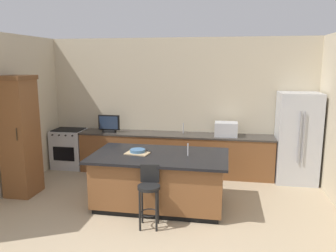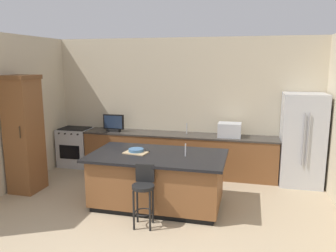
{
  "view_description": "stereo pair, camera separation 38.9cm",
  "coord_description": "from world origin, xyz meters",
  "px_view_note": "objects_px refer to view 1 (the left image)",
  "views": [
    {
      "loc": [
        1.08,
        -3.45,
        2.47
      ],
      "look_at": [
        0.02,
        2.52,
        1.31
      ],
      "focal_mm": 35.79,
      "sensor_mm": 36.0,
      "label": 1
    },
    {
      "loc": [
        1.46,
        -3.37,
        2.47
      ],
      "look_at": [
        0.02,
        2.52,
        1.31
      ],
      "focal_mm": 35.79,
      "sensor_mm": 36.0,
      "label": 2
    }
  ],
  "objects_px": {
    "bar_stool_center": "(149,191)",
    "refrigerator": "(297,138)",
    "kitchen_island": "(160,180)",
    "microwave": "(226,129)",
    "range_oven": "(70,148)",
    "tv_remote": "(149,151)",
    "cutting_board": "(137,153)",
    "tv_monitor": "(109,124)",
    "fruit_bowl": "(138,151)",
    "cabinet_tower": "(20,134)"
  },
  "relations": [
    {
      "from": "cabinet_tower",
      "to": "tv_remote",
      "type": "height_order",
      "value": "cabinet_tower"
    },
    {
      "from": "cabinet_tower",
      "to": "kitchen_island",
      "type": "bearing_deg",
      "value": -1.48
    },
    {
      "from": "range_oven",
      "to": "cabinet_tower",
      "type": "relative_size",
      "value": 0.41
    },
    {
      "from": "kitchen_island",
      "to": "tv_remote",
      "type": "distance_m",
      "value": 0.55
    },
    {
      "from": "range_oven",
      "to": "tv_monitor",
      "type": "distance_m",
      "value": 1.2
    },
    {
      "from": "refrigerator",
      "to": "cutting_board",
      "type": "xyz_separation_m",
      "value": [
        -2.93,
        -1.72,
        -0.0
      ]
    },
    {
      "from": "microwave",
      "to": "tv_remote",
      "type": "bearing_deg",
      "value": -130.39
    },
    {
      "from": "kitchen_island",
      "to": "cabinet_tower",
      "type": "height_order",
      "value": "cabinet_tower"
    },
    {
      "from": "refrigerator",
      "to": "tv_remote",
      "type": "xyz_separation_m",
      "value": [
        -2.78,
        -1.51,
        -0.0
      ]
    },
    {
      "from": "kitchen_island",
      "to": "refrigerator",
      "type": "xyz_separation_m",
      "value": [
        2.55,
        1.69,
        0.46
      ]
    },
    {
      "from": "cabinet_tower",
      "to": "tv_monitor",
      "type": "xyz_separation_m",
      "value": [
        1.13,
        1.63,
        -0.08
      ]
    },
    {
      "from": "refrigerator",
      "to": "microwave",
      "type": "height_order",
      "value": "refrigerator"
    },
    {
      "from": "refrigerator",
      "to": "cabinet_tower",
      "type": "relative_size",
      "value": 0.83
    },
    {
      "from": "refrigerator",
      "to": "cabinet_tower",
      "type": "height_order",
      "value": "cabinet_tower"
    },
    {
      "from": "bar_stool_center",
      "to": "refrigerator",
      "type": "bearing_deg",
      "value": 37.55
    },
    {
      "from": "tv_monitor",
      "to": "kitchen_island",
      "type": "bearing_deg",
      "value": -48.25
    },
    {
      "from": "microwave",
      "to": "refrigerator",
      "type": "bearing_deg",
      "value": -2.21
    },
    {
      "from": "tv_monitor",
      "to": "cutting_board",
      "type": "height_order",
      "value": "tv_monitor"
    },
    {
      "from": "tv_monitor",
      "to": "cutting_board",
      "type": "bearing_deg",
      "value": -56.7
    },
    {
      "from": "range_oven",
      "to": "tv_remote",
      "type": "bearing_deg",
      "value": -34.31
    },
    {
      "from": "cabinet_tower",
      "to": "microwave",
      "type": "relative_size",
      "value": 4.65
    },
    {
      "from": "tv_monitor",
      "to": "microwave",
      "type": "bearing_deg",
      "value": 1.14
    },
    {
      "from": "tv_monitor",
      "to": "fruit_bowl",
      "type": "height_order",
      "value": "tv_monitor"
    },
    {
      "from": "refrigerator",
      "to": "cabinet_tower",
      "type": "distance_m",
      "value": 5.45
    },
    {
      "from": "refrigerator",
      "to": "tv_remote",
      "type": "bearing_deg",
      "value": -151.45
    },
    {
      "from": "tv_monitor",
      "to": "bar_stool_center",
      "type": "xyz_separation_m",
      "value": [
        1.51,
        -2.47,
        -0.52
      ]
    },
    {
      "from": "microwave",
      "to": "cutting_board",
      "type": "relative_size",
      "value": 1.21
    },
    {
      "from": "cabinet_tower",
      "to": "cutting_board",
      "type": "xyz_separation_m",
      "value": [
        2.26,
        -0.09,
        -0.23
      ]
    },
    {
      "from": "microwave",
      "to": "bar_stool_center",
      "type": "distance_m",
      "value": 2.79
    },
    {
      "from": "refrigerator",
      "to": "range_oven",
      "type": "relative_size",
      "value": 2.02
    },
    {
      "from": "refrigerator",
      "to": "bar_stool_center",
      "type": "relative_size",
      "value": 1.98
    },
    {
      "from": "range_oven",
      "to": "tv_remote",
      "type": "relative_size",
      "value": 5.43
    },
    {
      "from": "refrigerator",
      "to": "tv_monitor",
      "type": "height_order",
      "value": "refrigerator"
    },
    {
      "from": "kitchen_island",
      "to": "bar_stool_center",
      "type": "distance_m",
      "value": 0.77
    },
    {
      "from": "kitchen_island",
      "to": "cabinet_tower",
      "type": "xyz_separation_m",
      "value": [
        -2.65,
        0.07,
        0.69
      ]
    },
    {
      "from": "refrigerator",
      "to": "cabinet_tower",
      "type": "xyz_separation_m",
      "value": [
        -5.2,
        -1.63,
        0.23
      ]
    },
    {
      "from": "range_oven",
      "to": "cutting_board",
      "type": "height_order",
      "value": "cutting_board"
    },
    {
      "from": "range_oven",
      "to": "cabinet_tower",
      "type": "bearing_deg",
      "value": -93.89
    },
    {
      "from": "cutting_board",
      "to": "fruit_bowl",
      "type": "bearing_deg",
      "value": 99.81
    },
    {
      "from": "kitchen_island",
      "to": "microwave",
      "type": "height_order",
      "value": "microwave"
    },
    {
      "from": "kitchen_island",
      "to": "microwave",
      "type": "distance_m",
      "value": 2.15
    },
    {
      "from": "microwave",
      "to": "bar_stool_center",
      "type": "bearing_deg",
      "value": -113.65
    },
    {
      "from": "range_oven",
      "to": "cabinet_tower",
      "type": "height_order",
      "value": "cabinet_tower"
    },
    {
      "from": "microwave",
      "to": "tv_monitor",
      "type": "bearing_deg",
      "value": -178.86
    },
    {
      "from": "kitchen_island",
      "to": "cutting_board",
      "type": "distance_m",
      "value": 0.6
    },
    {
      "from": "tv_remote",
      "to": "cutting_board",
      "type": "bearing_deg",
      "value": -155.32
    },
    {
      "from": "range_oven",
      "to": "cabinet_tower",
      "type": "xyz_separation_m",
      "value": [
        -0.11,
        -1.68,
        0.7
      ]
    },
    {
      "from": "refrigerator",
      "to": "cutting_board",
      "type": "height_order",
      "value": "refrigerator"
    },
    {
      "from": "kitchen_island",
      "to": "refrigerator",
      "type": "distance_m",
      "value": 3.09
    },
    {
      "from": "tv_remote",
      "to": "kitchen_island",
      "type": "bearing_deg",
      "value": -66.51
    }
  ]
}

